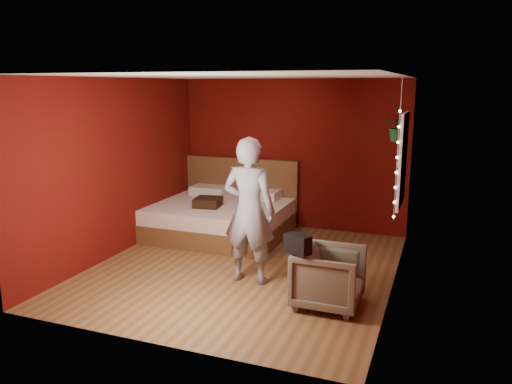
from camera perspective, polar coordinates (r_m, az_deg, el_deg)
name	(u,v)px	position (r m, az deg, el deg)	size (l,w,h in m)	color
floor	(244,268)	(7.03, -1.37, -8.63)	(4.50, 4.50, 0.00)	brown
room_walls	(243,148)	(6.62, -1.44, 5.09)	(4.04, 4.54, 2.62)	#550909
window	(402,159)	(7.07, 16.38, 3.59)	(0.05, 0.97, 1.27)	white
fairy_lights	(397,165)	(6.56, 15.79, 2.98)	(0.04, 0.04, 1.45)	silver
bed	(223,216)	(8.50, -3.83, -2.75)	(2.18, 1.85, 1.20)	brown
person	(249,211)	(6.29, -0.79, -2.16)	(0.68, 0.45, 1.87)	gray
armchair	(329,277)	(5.82, 8.34, -9.63)	(0.74, 0.76, 0.69)	#62624D
handbag	(298,244)	(5.49, 4.79, -5.94)	(0.29, 0.15, 0.21)	black
throw_pillow	(208,202)	(8.18, -5.53, -1.17)	(0.41, 0.41, 0.15)	#311D10
hanging_plant	(400,126)	(7.30, 16.09, 7.25)	(0.42, 0.38, 0.89)	silver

